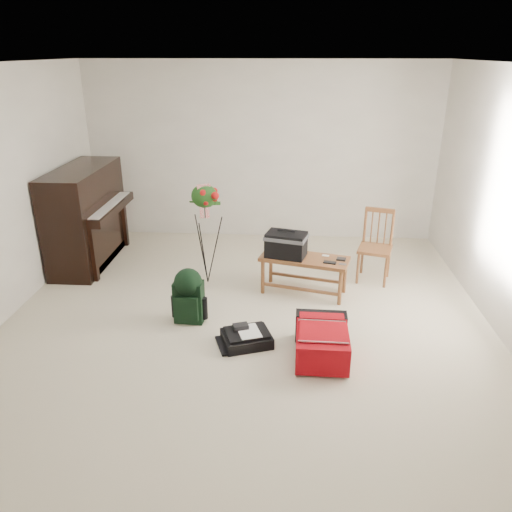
# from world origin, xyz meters

# --- Properties ---
(floor) EXTENTS (5.00, 5.50, 0.01)m
(floor) POSITION_xyz_m (0.00, 0.00, 0.00)
(floor) COLOR beige
(floor) RESTS_ON ground
(ceiling) EXTENTS (5.00, 5.50, 0.01)m
(ceiling) POSITION_xyz_m (0.00, 0.00, 2.50)
(ceiling) COLOR white
(ceiling) RESTS_ON wall_back
(wall_back) EXTENTS (5.00, 0.04, 2.50)m
(wall_back) POSITION_xyz_m (0.00, 2.75, 1.25)
(wall_back) COLOR silver
(wall_back) RESTS_ON floor
(piano) EXTENTS (0.71, 1.50, 1.25)m
(piano) POSITION_xyz_m (-2.19, 1.60, 0.60)
(piano) COLOR black
(piano) RESTS_ON floor
(bench) EXTENTS (1.06, 0.63, 0.76)m
(bench) POSITION_xyz_m (0.46, 0.81, 0.54)
(bench) COLOR brown
(bench) RESTS_ON floor
(dining_chair) EXTENTS (0.47, 0.47, 0.87)m
(dining_chair) POSITION_xyz_m (1.45, 1.27, 0.42)
(dining_chair) COLOR brown
(dining_chair) RESTS_ON floor
(red_suitcase) EXTENTS (0.49, 0.70, 0.30)m
(red_suitcase) POSITION_xyz_m (0.74, -0.41, 0.16)
(red_suitcase) COLOR #B7070E
(red_suitcase) RESTS_ON floor
(black_duffel) EXTENTS (0.54, 0.48, 0.19)m
(black_duffel) POSITION_xyz_m (0.04, -0.29, 0.07)
(black_duffel) COLOR black
(black_duffel) RESTS_ON floor
(green_backpack) EXTENTS (0.31, 0.28, 0.58)m
(green_backpack) POSITION_xyz_m (-0.59, 0.10, 0.32)
(green_backpack) COLOR black
(green_backpack) RESTS_ON floor
(flower_stand) EXTENTS (0.49, 0.49, 1.25)m
(flower_stand) POSITION_xyz_m (-0.55, 1.05, 0.61)
(flower_stand) COLOR black
(flower_stand) RESTS_ON floor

